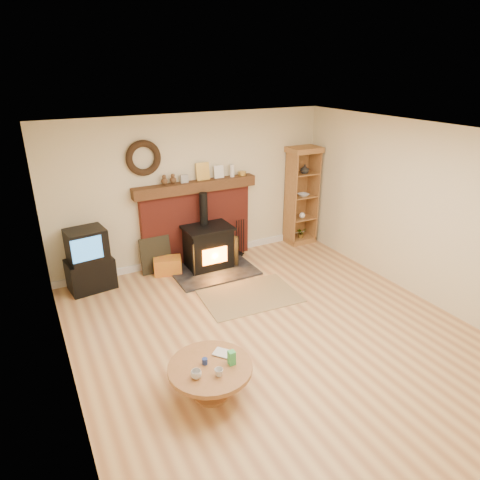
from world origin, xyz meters
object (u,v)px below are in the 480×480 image
tv_unit (89,261)px  curio_cabinet (301,196)px  coffee_table (210,371)px  wood_stove (209,248)px

tv_unit → curio_cabinet: bearing=1.2°
tv_unit → curio_cabinet: curio_cabinet is taller
tv_unit → curio_cabinet: 4.09m
curio_cabinet → coffee_table: curio_cabinet is taller
wood_stove → coffee_table: (-1.27, -2.89, -0.06)m
wood_stove → tv_unit: wood_stove is taller
wood_stove → curio_cabinet: size_ratio=0.74×
tv_unit → coffee_table: size_ratio=1.11×
wood_stove → curio_cabinet: bearing=7.5°
wood_stove → tv_unit: 1.97m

